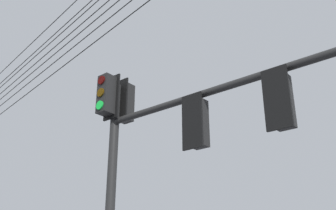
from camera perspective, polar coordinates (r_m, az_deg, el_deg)
name	(u,v)px	position (r m, az deg, el deg)	size (l,w,h in m)	color
signal_mast_assembly	(156,140)	(7.91, -1.66, -5.05)	(4.90, 4.04, 6.25)	black
overhead_wire_span	(94,13)	(11.66, -10.42, 12.77)	(19.71, 21.82, 2.42)	black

